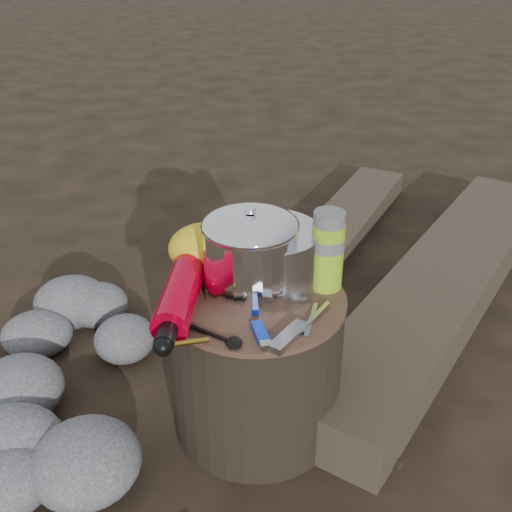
{
  "coord_description": "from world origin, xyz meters",
  "views": [
    {
      "loc": [
        -0.06,
        -1.18,
        1.14
      ],
      "look_at": [
        0.0,
        0.0,
        0.48
      ],
      "focal_mm": 43.97,
      "sensor_mm": 36.0,
      "label": 1
    }
  ],
  "objects_px": {
    "thermos": "(327,251)",
    "travel_mug": "(291,243)",
    "stump": "(256,363)",
    "camping_pot": "(250,255)",
    "fuel_bottle": "(180,296)",
    "log_main": "(443,286)"
  },
  "relations": [
    {
      "from": "thermos",
      "to": "travel_mug",
      "type": "xyz_separation_m",
      "value": [
        -0.07,
        0.1,
        -0.03
      ]
    },
    {
      "from": "log_main",
      "to": "camping_pot",
      "type": "relative_size",
      "value": 8.0
    },
    {
      "from": "camping_pot",
      "to": "thermos",
      "type": "relative_size",
      "value": 1.11
    },
    {
      "from": "camping_pot",
      "to": "travel_mug",
      "type": "height_order",
      "value": "camping_pot"
    },
    {
      "from": "log_main",
      "to": "fuel_bottle",
      "type": "xyz_separation_m",
      "value": [
        -0.8,
        -0.55,
        0.34
      ]
    },
    {
      "from": "log_main",
      "to": "fuel_bottle",
      "type": "bearing_deg",
      "value": -109.23
    },
    {
      "from": "log_main",
      "to": "travel_mug",
      "type": "relative_size",
      "value": 14.13
    },
    {
      "from": "travel_mug",
      "to": "stump",
      "type": "bearing_deg",
      "value": -122.65
    },
    {
      "from": "fuel_bottle",
      "to": "stump",
      "type": "bearing_deg",
      "value": 22.95
    },
    {
      "from": "fuel_bottle",
      "to": "camping_pot",
      "type": "bearing_deg",
      "value": 28.05
    },
    {
      "from": "travel_mug",
      "to": "camping_pot",
      "type": "bearing_deg",
      "value": -128.16
    },
    {
      "from": "fuel_bottle",
      "to": "travel_mug",
      "type": "height_order",
      "value": "travel_mug"
    },
    {
      "from": "thermos",
      "to": "travel_mug",
      "type": "distance_m",
      "value": 0.13
    },
    {
      "from": "log_main",
      "to": "camping_pot",
      "type": "bearing_deg",
      "value": -106.42
    },
    {
      "from": "camping_pot",
      "to": "fuel_bottle",
      "type": "relative_size",
      "value": 0.64
    },
    {
      "from": "stump",
      "to": "thermos",
      "type": "xyz_separation_m",
      "value": [
        0.16,
        0.04,
        0.28
      ]
    },
    {
      "from": "camping_pot",
      "to": "thermos",
      "type": "height_order",
      "value": "camping_pot"
    },
    {
      "from": "camping_pot",
      "to": "thermos",
      "type": "distance_m",
      "value": 0.18
    },
    {
      "from": "camping_pot",
      "to": "fuel_bottle",
      "type": "height_order",
      "value": "camping_pot"
    },
    {
      "from": "stump",
      "to": "camping_pot",
      "type": "relative_size",
      "value": 1.95
    },
    {
      "from": "camping_pot",
      "to": "thermos",
      "type": "bearing_deg",
      "value": 9.17
    },
    {
      "from": "stump",
      "to": "camping_pot",
      "type": "height_order",
      "value": "camping_pot"
    }
  ]
}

